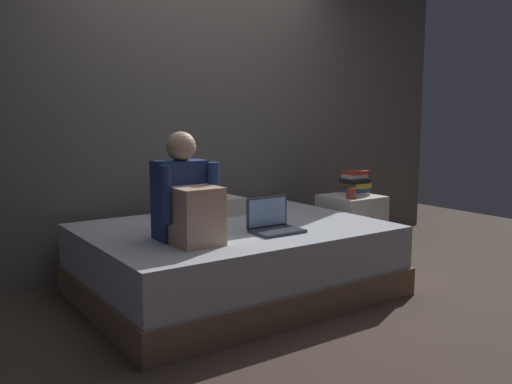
{
  "coord_description": "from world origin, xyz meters",
  "views": [
    {
      "loc": [
        -2.18,
        -2.83,
        1.24
      ],
      "look_at": [
        -0.15,
        0.1,
        0.73
      ],
      "focal_mm": 38.51,
      "sensor_mm": 36.0,
      "label": 1
    }
  ],
  "objects_px": {
    "laptop": "(273,223)",
    "clothes_pile": "(261,204)",
    "bed": "(234,260)",
    "person_sitting": "(186,200)",
    "pillow": "(203,207)",
    "book_stack": "(356,183)",
    "nightstand": "(351,228)",
    "mug": "(351,193)"
  },
  "relations": [
    {
      "from": "pillow",
      "to": "clothes_pile",
      "type": "bearing_deg",
      "value": -6.64
    },
    {
      "from": "laptop",
      "to": "mug",
      "type": "distance_m",
      "value": 1.13
    },
    {
      "from": "bed",
      "to": "mug",
      "type": "bearing_deg",
      "value": 2.81
    },
    {
      "from": "nightstand",
      "to": "clothes_pile",
      "type": "bearing_deg",
      "value": 164.74
    },
    {
      "from": "pillow",
      "to": "book_stack",
      "type": "distance_m",
      "value": 1.35
    },
    {
      "from": "clothes_pile",
      "to": "bed",
      "type": "bearing_deg",
      "value": -142.7
    },
    {
      "from": "pillow",
      "to": "nightstand",
      "type": "bearing_deg",
      "value": -11.97
    },
    {
      "from": "bed",
      "to": "pillow",
      "type": "bearing_deg",
      "value": 88.25
    },
    {
      "from": "bed",
      "to": "clothes_pile",
      "type": "distance_m",
      "value": 0.71
    },
    {
      "from": "bed",
      "to": "book_stack",
      "type": "bearing_deg",
      "value": 7.07
    },
    {
      "from": "bed",
      "to": "laptop",
      "type": "distance_m",
      "value": 0.45
    },
    {
      "from": "book_stack",
      "to": "mug",
      "type": "distance_m",
      "value": 0.2
    },
    {
      "from": "bed",
      "to": "person_sitting",
      "type": "bearing_deg",
      "value": -154.03
    },
    {
      "from": "laptop",
      "to": "person_sitting",
      "type": "bearing_deg",
      "value": 171.32
    },
    {
      "from": "bed",
      "to": "laptop",
      "type": "xyz_separation_m",
      "value": [
        0.1,
        -0.32,
        0.3
      ]
    },
    {
      "from": "mug",
      "to": "book_stack",
      "type": "bearing_deg",
      "value": 34.0
    },
    {
      "from": "book_stack",
      "to": "mug",
      "type": "height_order",
      "value": "book_stack"
    },
    {
      "from": "book_stack",
      "to": "nightstand",
      "type": "bearing_deg",
      "value": 156.8
    },
    {
      "from": "laptop",
      "to": "clothes_pile",
      "type": "height_order",
      "value": "laptop"
    },
    {
      "from": "bed",
      "to": "person_sitting",
      "type": "xyz_separation_m",
      "value": [
        -0.48,
        -0.23,
        0.5
      ]
    },
    {
      "from": "laptop",
      "to": "mug",
      "type": "height_order",
      "value": "laptop"
    },
    {
      "from": "bed",
      "to": "mug",
      "type": "height_order",
      "value": "mug"
    },
    {
      "from": "mug",
      "to": "clothes_pile",
      "type": "xyz_separation_m",
      "value": [
        -0.66,
        0.33,
        -0.07
      ]
    },
    {
      "from": "nightstand",
      "to": "person_sitting",
      "type": "height_order",
      "value": "person_sitting"
    },
    {
      "from": "bed",
      "to": "laptop",
      "type": "relative_size",
      "value": 6.25
    },
    {
      "from": "person_sitting",
      "to": "pillow",
      "type": "bearing_deg",
      "value": 54.29
    },
    {
      "from": "book_stack",
      "to": "pillow",
      "type": "bearing_deg",
      "value": 167.77
    },
    {
      "from": "pillow",
      "to": "clothes_pile",
      "type": "relative_size",
      "value": 2.1
    },
    {
      "from": "mug",
      "to": "clothes_pile",
      "type": "bearing_deg",
      "value": 152.99
    },
    {
      "from": "bed",
      "to": "mug",
      "type": "relative_size",
      "value": 22.22
    },
    {
      "from": "bed",
      "to": "person_sitting",
      "type": "distance_m",
      "value": 0.73
    },
    {
      "from": "mug",
      "to": "clothes_pile",
      "type": "distance_m",
      "value": 0.74
    },
    {
      "from": "person_sitting",
      "to": "clothes_pile",
      "type": "bearing_deg",
      "value": 32.2
    },
    {
      "from": "bed",
      "to": "mug",
      "type": "distance_m",
      "value": 1.23
    },
    {
      "from": "bed",
      "to": "clothes_pile",
      "type": "bearing_deg",
      "value": 37.3
    },
    {
      "from": "pillow",
      "to": "person_sitting",
      "type": "bearing_deg",
      "value": -125.71
    },
    {
      "from": "bed",
      "to": "mug",
      "type": "xyz_separation_m",
      "value": [
        1.17,
        0.06,
        0.36
      ]
    },
    {
      "from": "laptop",
      "to": "pillow",
      "type": "relative_size",
      "value": 0.57
    },
    {
      "from": "person_sitting",
      "to": "clothes_pile",
      "type": "distance_m",
      "value": 1.19
    },
    {
      "from": "nightstand",
      "to": "mug",
      "type": "distance_m",
      "value": 0.37
    },
    {
      "from": "pillow",
      "to": "mug",
      "type": "bearing_deg",
      "value": -18.75
    },
    {
      "from": "laptop",
      "to": "clothes_pile",
      "type": "bearing_deg",
      "value": 59.97
    }
  ]
}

